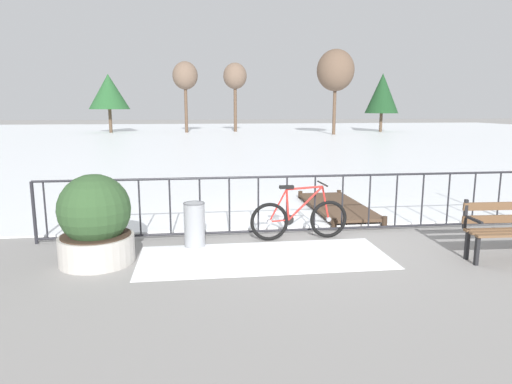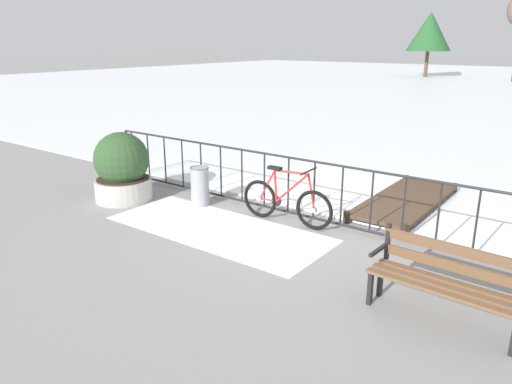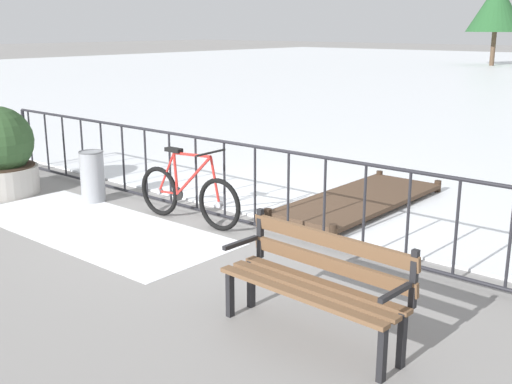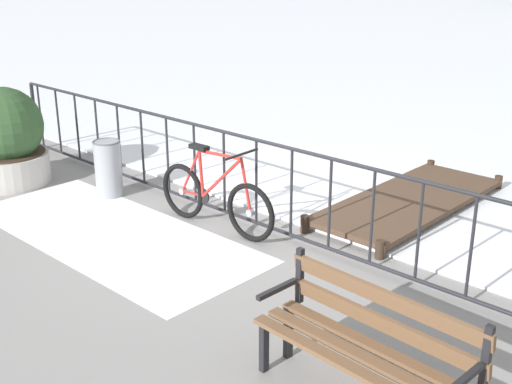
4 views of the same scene
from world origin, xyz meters
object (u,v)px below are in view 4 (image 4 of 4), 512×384
planter_with_shrub (5,139)px  trash_bin (108,168)px  bicycle_near_railing (215,198)px  park_bench (368,340)px

planter_with_shrub → trash_bin: size_ratio=1.79×
trash_bin → bicycle_near_railing: bearing=5.7°
bicycle_near_railing → park_bench: bearing=-25.6°
bicycle_near_railing → park_bench: size_ratio=1.06×
park_bench → trash_bin: 4.95m
bicycle_near_railing → planter_with_shrub: bearing=-165.9°
park_bench → trash_bin: bearing=165.2°
trash_bin → park_bench: bearing=-14.8°
bicycle_near_railing → trash_bin: 1.79m
bicycle_near_railing → trash_bin: bicycle_near_railing is taller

